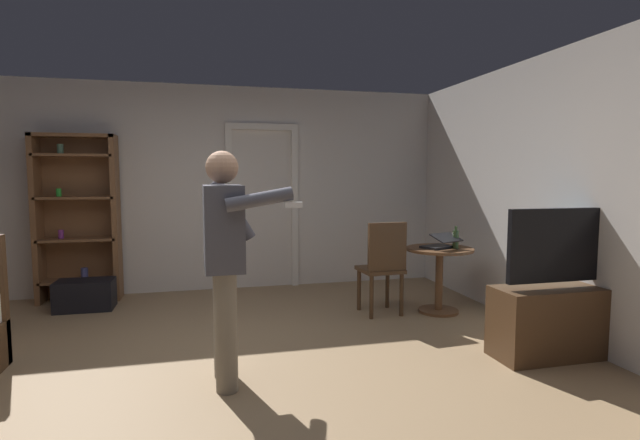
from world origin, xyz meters
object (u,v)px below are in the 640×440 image
tv_flatscreen (560,312)px  suitcase_dark (85,295)px  laptop (440,244)px  wooden_chair (383,264)px  bookshelf (78,212)px  person_blue_shirt (225,251)px  side_table (439,268)px  bottle_on_table (456,239)px

tv_flatscreen → suitcase_dark: tv_flatscreen is taller
tv_flatscreen → laptop: (-0.37, 1.34, 0.39)m
wooden_chair → suitcase_dark: (-3.10, 0.97, -0.38)m
laptop → tv_flatscreen: bearing=-74.7°
bookshelf → suitcase_dark: size_ratio=3.27×
suitcase_dark → laptop: bearing=-15.6°
wooden_chair → laptop: bearing=-8.4°
laptop → person_blue_shirt: (-2.29, -1.22, 0.20)m
suitcase_dark → person_blue_shirt: bearing=-57.9°
laptop → suitcase_dark: (-3.70, 1.06, -0.59)m
side_table → laptop: size_ratio=1.68×
bookshelf → laptop: (3.85, -1.53, -0.29)m
bookshelf → person_blue_shirt: (1.56, -2.75, -0.09)m
wooden_chair → person_blue_shirt: 2.17m
tv_flatscreen → wooden_chair: 1.74m
wooden_chair → person_blue_shirt: person_blue_shirt is taller
side_table → wooden_chair: bearing=175.4°
side_table → suitcase_dark: bearing=164.6°
bookshelf → laptop: size_ratio=4.61×
suitcase_dark → side_table: bearing=-15.0°
wooden_chair → person_blue_shirt: bearing=-142.0°
tv_flatscreen → side_table: (-0.35, 1.38, 0.12)m
side_table → bottle_on_table: bearing=-29.7°
bottle_on_table → wooden_chair: (-0.76, 0.13, -0.26)m
tv_flatscreen → side_table: bearing=104.3°
wooden_chair → person_blue_shirt: (-1.68, -1.31, 0.40)m
laptop → side_table: bearing=70.7°
tv_flatscreen → laptop: tv_flatscreen is taller
tv_flatscreen → bottle_on_table: 1.39m
person_blue_shirt → suitcase_dark: person_blue_shirt is taller
tv_flatscreen → suitcase_dark: 4.73m
bottle_on_table → wooden_chair: 0.81m
laptop → wooden_chair: wooden_chair is taller
suitcase_dark → wooden_chair: bearing=-17.1°
bookshelf → tv_flatscreen: bookshelf is taller
tv_flatscreen → suitcase_dark: (-4.07, 2.40, -0.20)m
laptop → wooden_chair: bearing=171.6°
side_table → laptop: 0.28m
laptop → bottle_on_table: 0.17m
wooden_chair → tv_flatscreen: bearing=-55.7°
bookshelf → suitcase_dark: (0.14, -0.47, -0.88)m
side_table → tv_flatscreen: bearing=-75.7°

